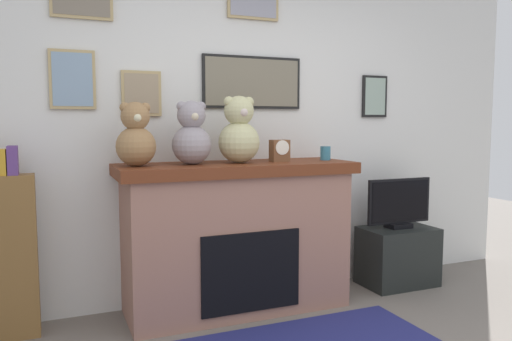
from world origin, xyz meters
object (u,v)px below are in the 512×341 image
object	(u,v)px
television	(399,204)
mantel_clock	(280,151)
fireplace	(237,236)
teddy_bear_grey	(136,137)
teddy_bear_cream	(192,136)
candle_jar	(325,153)
tv_stand	(397,256)
teddy_bear_brown	(239,133)

from	to	relation	value
television	mantel_clock	size ratio (longest dim) A/B	3.75
fireplace	mantel_clock	distance (m)	0.70
teddy_bear_grey	teddy_bear_cream	distance (m)	0.38
television	teddy_bear_cream	size ratio (longest dim) A/B	1.39
fireplace	teddy_bear_cream	size ratio (longest dim) A/B	3.90
candle_jar	teddy_bear_grey	size ratio (longest dim) A/B	0.25
teddy_bear_grey	tv_stand	bearing A→B (deg)	0.12
teddy_bear_brown	teddy_bear_grey	bearing A→B (deg)	179.99
teddy_bear_cream	mantel_clock	bearing A→B (deg)	-0.09
tv_stand	teddy_bear_grey	size ratio (longest dim) A/B	1.43
tv_stand	television	xyz separation A→B (m)	(0.00, -0.00, 0.45)
fireplace	teddy_bear_grey	bearing A→B (deg)	-178.53
mantel_clock	teddy_bear_cream	world-z (taller)	teddy_bear_cream
tv_stand	teddy_bear_grey	world-z (taller)	teddy_bear_grey
tv_stand	candle_jar	size ratio (longest dim) A/B	5.68
tv_stand	television	size ratio (longest dim) A/B	1.00
fireplace	television	bearing A→B (deg)	-0.61
tv_stand	teddy_bear_grey	distance (m)	2.39
tv_stand	teddy_bear_grey	xyz separation A→B (m)	(-2.15, -0.00, 1.03)
television	candle_jar	bearing A→B (deg)	-179.81
television	teddy_bear_brown	xyz separation A→B (m)	(-1.43, -0.00, 0.61)
teddy_bear_brown	tv_stand	bearing A→B (deg)	0.18
fireplace	teddy_bear_brown	size ratio (longest dim) A/B	3.57
mantel_clock	fireplace	bearing A→B (deg)	176.68
mantel_clock	teddy_bear_cream	xyz separation A→B (m)	(-0.67, 0.00, 0.12)
fireplace	teddy_bear_cream	distance (m)	0.80
television	teddy_bear_cream	distance (m)	1.87
television	teddy_bear_brown	size ratio (longest dim) A/B	1.27
mantel_clock	teddy_bear_cream	bearing A→B (deg)	179.91
fireplace	teddy_bear_grey	xyz separation A→B (m)	(-0.71, -0.02, 0.73)
mantel_clock	teddy_bear_cream	size ratio (longest dim) A/B	0.37
fireplace	candle_jar	xyz separation A→B (m)	(0.73, -0.02, 0.59)
teddy_bear_grey	teddy_bear_cream	xyz separation A→B (m)	(0.38, -0.00, 0.01)
tv_stand	mantel_clock	world-z (taller)	mantel_clock
fireplace	mantel_clock	world-z (taller)	mantel_clock
mantel_clock	teddy_bear_grey	size ratio (longest dim) A/B	0.38
fireplace	tv_stand	size ratio (longest dim) A/B	2.81
television	teddy_bear_grey	bearing A→B (deg)	-179.92
teddy_bear_brown	teddy_bear_cream	bearing A→B (deg)	179.99
tv_stand	teddy_bear_cream	distance (m)	2.05
fireplace	tv_stand	world-z (taller)	fireplace
tv_stand	teddy_bear_cream	bearing A→B (deg)	-179.86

